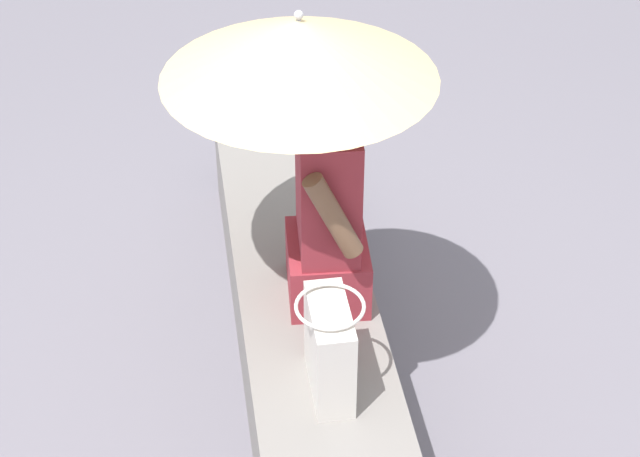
% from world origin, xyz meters
% --- Properties ---
extents(ground_plane, '(14.00, 14.00, 0.00)m').
position_xyz_m(ground_plane, '(0.00, 0.00, 0.00)').
color(ground_plane, slate).
extents(stone_bench, '(3.09, 0.49, 0.49)m').
position_xyz_m(stone_bench, '(0.00, 0.00, 0.25)').
color(stone_bench, gray).
rests_on(stone_bench, ground).
extents(person_seated, '(0.48, 0.30, 0.90)m').
position_xyz_m(person_seated, '(-0.16, 0.08, 0.88)').
color(person_seated, '#992D38').
rests_on(person_seated, stone_bench).
extents(parasol, '(0.90, 0.90, 1.06)m').
position_xyz_m(parasol, '(-0.26, 0.00, 1.42)').
color(parasol, '#B7B7BC').
rests_on(parasol, stone_bench).
extents(handbag_black, '(0.30, 0.22, 0.36)m').
position_xyz_m(handbag_black, '(0.31, 0.01, 0.67)').
color(handbag_black, silver).
rests_on(handbag_black, stone_bench).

